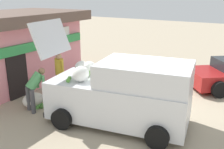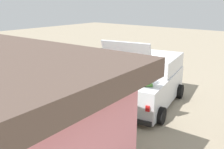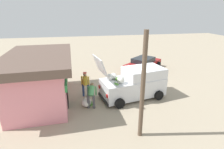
# 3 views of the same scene
# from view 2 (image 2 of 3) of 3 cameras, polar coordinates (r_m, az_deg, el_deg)

# --- Properties ---
(ground_plane) EXTENTS (60.00, 60.00, 0.00)m
(ground_plane) POSITION_cam_2_polar(r_m,az_deg,el_deg) (11.86, 4.83, -4.75)
(ground_plane) COLOR tan
(storefront_bar) EXTENTS (6.86, 4.19, 3.10)m
(storefront_bar) POSITION_cam_2_polar(r_m,az_deg,el_deg) (6.89, -23.42, -7.59)
(storefront_bar) COLOR pink
(storefront_bar) RESTS_ON ground_plane
(delivery_van) EXTENTS (2.85, 4.85, 3.06)m
(delivery_van) POSITION_cam_2_polar(r_m,az_deg,el_deg) (10.70, 8.69, -1.61)
(delivery_van) COLOR silver
(delivery_van) RESTS_ON ground_plane
(parked_sedan) EXTENTS (4.25, 4.59, 1.23)m
(parked_sedan) POSITION_cam_2_polar(r_m,az_deg,el_deg) (16.03, -3.50, 3.11)
(parked_sedan) COLOR maroon
(parked_sedan) RESTS_ON ground_plane
(vendor_standing) EXTENTS (0.42, 0.55, 1.74)m
(vendor_standing) POSITION_cam_2_polar(r_m,az_deg,el_deg) (8.66, -6.64, -5.88)
(vendor_standing) COLOR navy
(vendor_standing) RESTS_ON ground_plane
(customer_bending) EXTENTS (0.74, 0.63, 1.46)m
(customer_bending) POSITION_cam_2_polar(r_m,az_deg,el_deg) (7.98, 2.57, -8.70)
(customer_bending) COLOR #4C4C51
(customer_bending) RESTS_ON ground_plane
(unloaded_banana_pile) EXTENTS (0.89, 0.82, 0.51)m
(unloaded_banana_pile) POSITION_cam_2_polar(r_m,az_deg,el_deg) (8.15, 0.35, -13.20)
(unloaded_banana_pile) COLOR silver
(unloaded_banana_pile) RESTS_ON ground_plane
(paint_bucket) EXTENTS (0.33, 0.33, 0.39)m
(paint_bucket) POSITION_cam_2_polar(r_m,az_deg,el_deg) (10.42, -15.06, -7.20)
(paint_bucket) COLOR #BF3F33
(paint_bucket) RESTS_ON ground_plane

